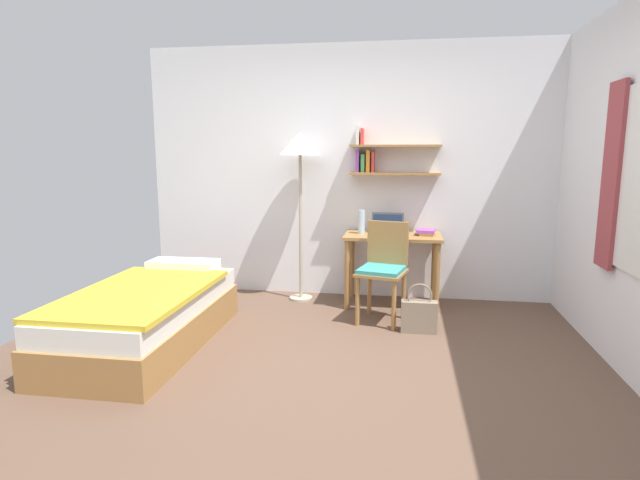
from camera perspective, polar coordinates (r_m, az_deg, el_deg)
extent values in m
plane|color=brown|center=(3.75, 0.87, -14.34)|extent=(5.28, 5.28, 0.00)
cube|color=white|center=(5.43, 3.99, 7.37)|extent=(4.40, 0.05, 2.60)
cube|color=#9E703D|center=(5.28, 8.23, 7.26)|extent=(0.90, 0.22, 0.02)
cube|color=purple|center=(5.32, 4.18, 8.65)|extent=(0.03, 0.15, 0.22)
cube|color=#4CA856|center=(5.32, 4.77, 8.43)|extent=(0.04, 0.14, 0.18)
cube|color=orange|center=(5.31, 5.34, 8.64)|extent=(0.04, 0.14, 0.22)
cube|color=#D13D38|center=(5.31, 5.87, 8.55)|extent=(0.03, 0.15, 0.21)
cube|color=#9E703D|center=(5.27, 8.30, 10.23)|extent=(0.90, 0.22, 0.02)
cube|color=silver|center=(5.32, 4.21, 11.46)|extent=(0.03, 0.15, 0.19)
cube|color=#D13D38|center=(5.31, 4.68, 11.29)|extent=(0.02, 0.15, 0.16)
cube|color=#993D42|center=(4.28, 29.40, 6.12)|extent=(0.03, 0.28, 1.33)
cube|color=#9E703D|center=(4.39, -18.45, -9.22)|extent=(0.88, 1.84, 0.28)
cube|color=silver|center=(4.32, -18.61, -6.45)|extent=(0.85, 1.79, 0.16)
cube|color=gold|center=(4.20, -19.38, -5.55)|extent=(0.90, 1.51, 0.04)
cube|color=white|center=(4.91, -14.83, -2.75)|extent=(0.62, 0.28, 0.10)
cube|color=#9E703D|center=(5.15, 8.02, 0.44)|extent=(0.95, 0.54, 0.03)
cylinder|color=#9E703D|center=(5.03, 3.02, -3.86)|extent=(0.06, 0.06, 0.68)
cylinder|color=#9E703D|center=(5.01, 12.74, -4.14)|extent=(0.06, 0.06, 0.68)
cylinder|color=#9E703D|center=(5.46, 3.52, -2.76)|extent=(0.06, 0.06, 0.68)
cylinder|color=#9E703D|center=(5.45, 12.46, -3.01)|extent=(0.06, 0.06, 0.68)
cube|color=#9E703D|center=(4.66, 6.80, -3.61)|extent=(0.49, 0.51, 0.03)
cube|color=teal|center=(4.65, 6.80, -3.25)|extent=(0.45, 0.46, 0.04)
cube|color=#9E703D|center=(4.79, 7.48, -0.27)|extent=(0.38, 0.12, 0.39)
cylinder|color=#9E703D|center=(4.60, 4.15, -6.75)|extent=(0.04, 0.04, 0.44)
cylinder|color=#9E703D|center=(4.52, 8.14, -7.16)|extent=(0.04, 0.04, 0.44)
cylinder|color=#9E703D|center=(4.93, 5.46, -5.64)|extent=(0.04, 0.04, 0.44)
cylinder|color=#9E703D|center=(4.85, 9.20, -6.00)|extent=(0.04, 0.04, 0.44)
cylinder|color=#B2A893|center=(5.44, -2.10, -6.40)|extent=(0.24, 0.24, 0.02)
cylinder|color=#B2A893|center=(5.28, -2.16, 1.38)|extent=(0.03, 0.03, 1.47)
cone|color=silver|center=(5.22, -2.22, 10.57)|extent=(0.42, 0.42, 0.22)
cube|color=#2D2D33|center=(5.17, 7.41, 0.72)|extent=(0.33, 0.22, 0.01)
cube|color=#2D2D33|center=(5.22, 7.46, 1.92)|extent=(0.32, 0.10, 0.19)
cube|color=black|center=(5.21, 7.46, 1.89)|extent=(0.29, 0.08, 0.16)
cylinder|color=silver|center=(5.15, 4.60, 2.01)|extent=(0.07, 0.07, 0.24)
cube|color=gold|center=(5.18, 11.66, 0.67)|extent=(0.15, 0.20, 0.02)
cube|color=purple|center=(5.17, 11.58, 0.98)|extent=(0.20, 0.22, 0.03)
cube|color=gray|center=(4.53, 10.86, -8.31)|extent=(0.30, 0.11, 0.27)
torus|color=gray|center=(4.47, 10.94, -6.04)|extent=(0.21, 0.02, 0.21)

